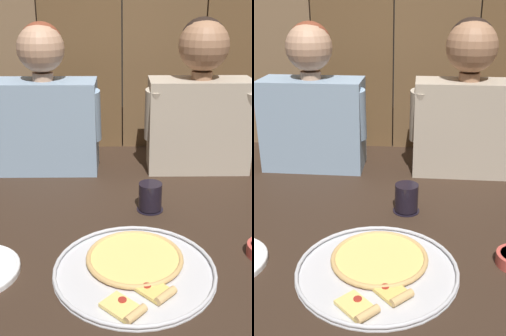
% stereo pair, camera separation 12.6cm
% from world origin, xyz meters
% --- Properties ---
extents(ground_plane, '(3.20, 3.20, 0.00)m').
position_xyz_m(ground_plane, '(0.00, 0.00, 0.00)').
color(ground_plane, '#332319').
extents(pizza_tray, '(0.42, 0.42, 0.03)m').
position_xyz_m(pizza_tray, '(0.03, -0.16, 0.01)').
color(pizza_tray, silver).
rests_on(pizza_tray, ground).
extents(drinking_glass, '(0.09, 0.09, 0.10)m').
position_xyz_m(drinking_glass, '(0.09, 0.17, 0.05)').
color(drinking_glass, black).
rests_on(drinking_glass, ground).
extents(diner_left, '(0.44, 0.19, 0.58)m').
position_xyz_m(diner_left, '(-0.31, 0.54, 0.26)').
color(diner_left, '#849EB7').
rests_on(diner_left, ground).
extents(diner_right, '(0.44, 0.21, 0.60)m').
position_xyz_m(diner_right, '(0.31, 0.54, 0.28)').
color(diner_right, '#B2A38E').
rests_on(diner_right, ground).
extents(wooden_backdrop_wall, '(2.19, 0.03, 1.28)m').
position_xyz_m(wooden_backdrop_wall, '(-0.00, 0.83, 0.64)').
color(wooden_backdrop_wall, brown).
rests_on(wooden_backdrop_wall, ground).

